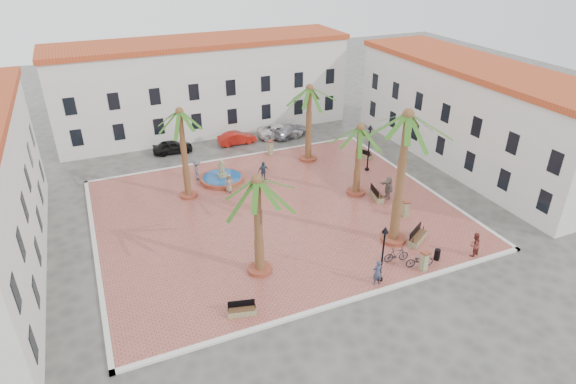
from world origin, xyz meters
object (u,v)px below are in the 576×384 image
fountain (222,178)px  pedestrian_fountain_a (229,183)px  palm_nw (180,121)px  car_red (237,138)px  palm_ne (309,97)px  palm_sw (257,193)px  palm_s (407,130)px  pedestrian_north (197,170)px  car_white (280,131)px  bench_e (377,195)px  lamppost_e (369,140)px  bench_s (242,311)px  bollard_se (424,261)px  bicycle_a (420,260)px  litter_bin (437,255)px  bollard_n (270,148)px  pedestrian_east (388,188)px  cyclist_b (474,245)px  palm_e (360,137)px  cyclist_a (377,272)px  bench_ne (364,155)px  bicycle_b (396,255)px  bench_se (418,238)px  car_silver (291,130)px  pedestrian_fountain_b (263,171)px  lamppost_s (384,245)px  car_black (173,147)px

fountain → pedestrian_fountain_a: size_ratio=2.41×
palm_nw → car_red: bearing=52.6°
palm_ne → palm_nw: bearing=-167.4°
fountain → palm_sw: 14.13m
palm_sw → palm_s: palm_s is taller
pedestrian_north → car_white: size_ratio=0.37×
bench_e → lamppost_e: bearing=-11.3°
palm_nw → palm_ne: 12.22m
car_white → bench_e: bearing=-166.2°
palm_sw → bench_s: palm_sw is taller
palm_nw → palm_sw: 11.61m
bollard_se → bicycle_a: bollard_se is taller
litter_bin → bench_e: bearing=83.9°
bollard_n → car_red: 4.67m
litter_bin → bollard_n: bearing=100.4°
lamppost_e → pedestrian_east: 5.59m
cyclist_b → bench_e: bearing=-91.4°
palm_e → cyclist_a: palm_e is taller
cyclist_b → pedestrian_fountain_a: (-11.97, 14.88, -0.06)m
bench_ne → pedestrian_north: bearing=61.6°
bicycle_a → bollard_n: bearing=21.0°
palm_s → bollard_n: bearing=97.9°
bicycle_a → pedestrian_fountain_a: size_ratio=1.14×
fountain → bollard_se: size_ratio=2.77×
palm_ne → pedestrian_fountain_a: palm_ne is taller
palm_nw → cyclist_a: (7.83, -15.45, -5.48)m
bench_ne → litter_bin: 16.45m
bicycle_b → bench_se: bearing=-53.7°
car_silver → pedestrian_north: bearing=100.4°
cyclist_a → pedestrian_fountain_b: size_ratio=0.97×
palm_e → litter_bin: size_ratio=7.98×
bench_ne → bollard_n: bollard_n is taller
lamppost_s → bicycle_a: bearing=3.7°
palm_ne → fountain: bearing=-173.0°
lamppost_s → car_white: (3.71, 24.63, -2.07)m
palm_e → car_black: 19.28m
palm_s → pedestrian_north: bearing=124.4°
bench_ne → bicycle_b: bicycle_b is taller
bench_s → bench_ne: bench_ne is taller
bench_se → pedestrian_fountain_b: size_ratio=1.15×
palm_sw → bollard_se: 11.32m
bench_se → cyclist_b: cyclist_b is taller
bench_ne → pedestrian_east: bearing=139.5°
pedestrian_fountain_a → palm_s: bearing=-52.1°
litter_bin → car_black: size_ratio=0.20×
lamppost_e → car_silver: bearing=104.7°
cyclist_a → bicycle_b: (2.39, 1.44, -0.34)m
bollard_se → car_white: size_ratio=0.28×
pedestrian_north → bench_e: bearing=-117.3°
palm_nw → lamppost_s: palm_nw is taller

